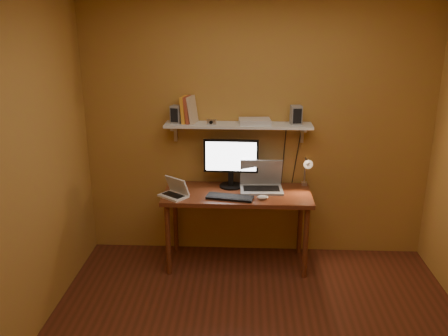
# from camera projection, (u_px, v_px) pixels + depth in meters

# --- Properties ---
(room) EXTENTS (3.44, 3.24, 2.64)m
(room) POSITION_uv_depth(u_px,v_px,m) (262.00, 184.00, 3.11)
(room) COLOR #592517
(room) RESTS_ON ground
(desk) EXTENTS (1.40, 0.60, 0.75)m
(desk) POSITION_uv_depth(u_px,v_px,m) (237.00, 201.00, 4.53)
(desk) COLOR maroon
(desk) RESTS_ON ground
(wall_shelf) EXTENTS (1.40, 0.25, 0.21)m
(wall_shelf) POSITION_uv_depth(u_px,v_px,m) (238.00, 125.00, 4.50)
(wall_shelf) COLOR white
(wall_shelf) RESTS_ON room
(monitor) EXTENTS (0.53, 0.23, 0.48)m
(monitor) POSITION_uv_depth(u_px,v_px,m) (231.00, 161.00, 4.57)
(monitor) COLOR black
(monitor) RESTS_ON desk
(laptop) EXTENTS (0.42, 0.31, 0.29)m
(laptop) POSITION_uv_depth(u_px,v_px,m) (261.00, 182.00, 4.58)
(laptop) COLOR gray
(laptop) RESTS_ON desk
(netbook) EXTENTS (0.31, 0.29, 0.18)m
(netbook) POSITION_uv_depth(u_px,v_px,m) (175.00, 191.00, 4.40)
(netbook) COLOR silver
(netbook) RESTS_ON desk
(keyboard) EXTENTS (0.45, 0.22, 0.02)m
(keyboard) POSITION_uv_depth(u_px,v_px,m) (230.00, 197.00, 4.36)
(keyboard) COLOR black
(keyboard) RESTS_ON desk
(mouse) EXTENTS (0.12, 0.09, 0.04)m
(mouse) POSITION_uv_depth(u_px,v_px,m) (263.00, 197.00, 4.33)
(mouse) COLOR silver
(mouse) RESTS_ON desk
(desk_lamp) EXTENTS (0.09, 0.23, 0.38)m
(desk_lamp) POSITION_uv_depth(u_px,v_px,m) (307.00, 169.00, 4.53)
(desk_lamp) COLOR silver
(desk_lamp) RESTS_ON desk
(speaker_left) EXTENTS (0.12, 0.12, 0.17)m
(speaker_left) POSITION_uv_depth(u_px,v_px,m) (176.00, 114.00, 4.50)
(speaker_left) COLOR gray
(speaker_left) RESTS_ON wall_shelf
(speaker_right) EXTENTS (0.11, 0.11, 0.18)m
(speaker_right) POSITION_uv_depth(u_px,v_px,m) (296.00, 115.00, 4.45)
(speaker_right) COLOR gray
(speaker_right) RESTS_ON wall_shelf
(books) EXTENTS (0.16, 0.18, 0.26)m
(books) POSITION_uv_depth(u_px,v_px,m) (189.00, 110.00, 4.50)
(books) COLOR orange
(books) RESTS_ON wall_shelf
(shelf_camera) EXTENTS (0.09, 0.05, 0.05)m
(shelf_camera) POSITION_uv_depth(u_px,v_px,m) (212.00, 122.00, 4.45)
(shelf_camera) COLOR silver
(shelf_camera) RESTS_ON wall_shelf
(router) EXTENTS (0.31, 0.22, 0.05)m
(router) POSITION_uv_depth(u_px,v_px,m) (255.00, 121.00, 4.48)
(router) COLOR silver
(router) RESTS_ON wall_shelf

